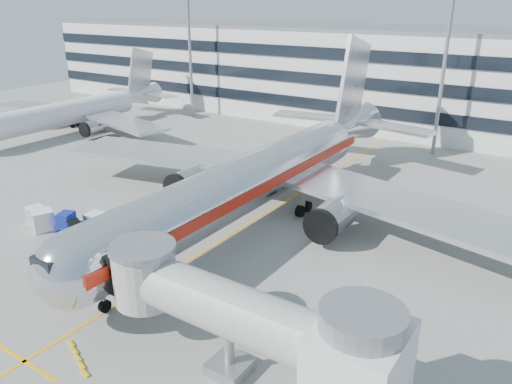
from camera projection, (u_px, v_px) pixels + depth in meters
The scene contains 15 objects.
ground at pixel (184, 263), 39.97m from camera, with size 180.00×180.00×0.00m, color gray.
lead_in_line at pixel (254, 220), 47.72m from camera, with size 0.25×70.00×0.01m, color #EEAA0C.
stop_bar at pixel (24, 361), 29.12m from camera, with size 6.00×0.25×0.01m, color #EEAA0C.
main_jet at pixel (264, 174), 47.53m from camera, with size 50.95×48.70×16.06m.
jet_bridge at pixel (254, 325), 26.06m from camera, with size 17.80×4.50×7.00m.
terminal at pixel (417, 77), 82.08m from camera, with size 150.00×24.25×15.60m.
light_mast_west at pixel (189, 30), 85.32m from camera, with size 2.40×1.20×25.45m.
light_mast_centre at pixel (448, 41), 63.01m from camera, with size 2.40×1.20×25.45m.
second_jet at pixel (73, 112), 78.91m from camera, with size 38.21×36.52×12.04m.
belt_loader at pixel (81, 241), 42.35m from camera, with size 4.45×2.65×2.08m.
baggage_tug at pixel (71, 225), 44.55m from camera, with size 3.12×2.50×2.06m.
cargo_container_left at pixel (43, 220), 45.47m from camera, with size 2.35×2.35×1.88m.
cargo_container_right at pixel (95, 221), 45.67m from camera, with size 1.62×1.62×1.58m.
cargo_container_front at pixel (36, 214), 47.12m from camera, with size 1.72×1.72×1.56m.
ramp_worker at pixel (80, 238), 42.35m from camera, with size 0.62×0.41×1.69m, color #94FF1A.
Camera 1 is at (24.38, -26.06, 19.75)m, focal length 35.00 mm.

